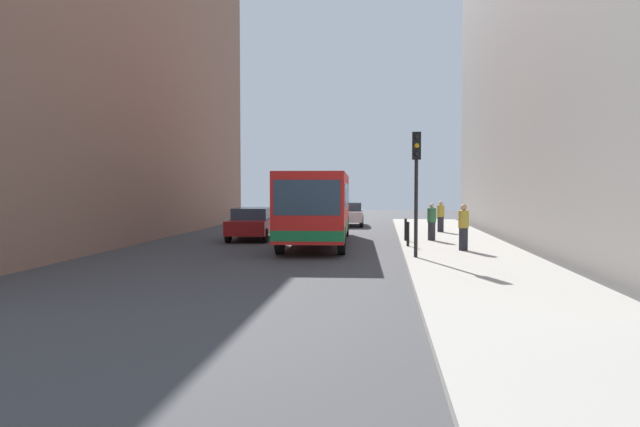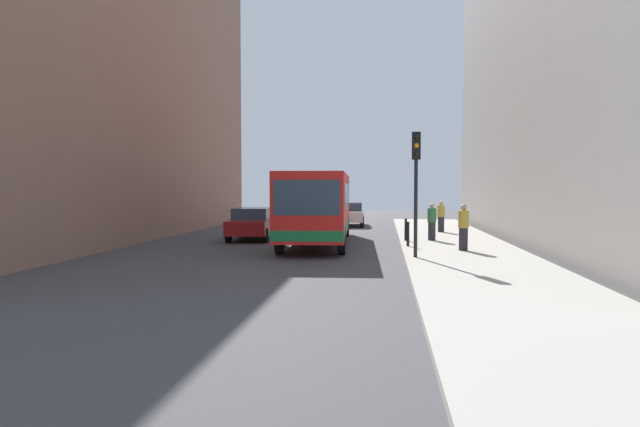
% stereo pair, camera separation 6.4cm
% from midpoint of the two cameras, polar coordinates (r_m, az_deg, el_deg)
% --- Properties ---
extents(ground_plane, '(80.00, 80.00, 0.00)m').
position_cam_midpoint_polar(ground_plane, '(22.44, -0.08, -3.67)').
color(ground_plane, '#424244').
extents(sidewalk, '(4.40, 40.00, 0.15)m').
position_cam_midpoint_polar(sidewalk, '(22.49, 13.75, -3.54)').
color(sidewalk, '#ADA89E').
rests_on(sidewalk, ground).
extents(building_left, '(7.00, 32.00, 17.93)m').
position_cam_midpoint_polar(building_left, '(30.38, -22.05, 14.80)').
color(building_left, '#936B56').
rests_on(building_left, ground).
extents(building_right, '(7.00, 32.00, 16.63)m').
position_cam_midpoint_polar(building_right, '(28.29, 25.58, 14.32)').
color(building_right, gray).
rests_on(building_right, ground).
extents(bus, '(2.99, 11.12, 3.00)m').
position_cam_midpoint_polar(bus, '(25.07, -0.11, 0.95)').
color(bus, red).
rests_on(bus, ground).
extents(car_beside_bus, '(2.08, 4.50, 1.48)m').
position_cam_midpoint_polar(car_beside_bus, '(27.37, -6.58, -0.90)').
color(car_beside_bus, maroon).
rests_on(car_beside_bus, ground).
extents(car_behind_bus, '(1.96, 4.45, 1.48)m').
position_cam_midpoint_polar(car_behind_bus, '(36.91, 2.94, 0.02)').
color(car_behind_bus, silver).
rests_on(car_behind_bus, ground).
extents(traffic_light, '(0.28, 0.33, 4.10)m').
position_cam_midpoint_polar(traffic_light, '(19.26, 9.51, 4.21)').
color(traffic_light, black).
rests_on(traffic_light, sidewalk).
extents(bollard_near, '(0.11, 0.11, 0.95)m').
position_cam_midpoint_polar(bollard_near, '(22.90, 8.71, -2.00)').
color(bollard_near, black).
rests_on(bollard_near, sidewalk).
extents(bollard_mid, '(0.11, 0.11, 0.95)m').
position_cam_midpoint_polar(bollard_mid, '(25.21, 8.49, -1.58)').
color(bollard_mid, black).
rests_on(bollard_mid, sidewalk).
extents(pedestrian_near_signal, '(0.38, 0.38, 1.68)m').
position_cam_midpoint_polar(pedestrian_near_signal, '(21.73, 13.99, -1.34)').
color(pedestrian_near_signal, '#26262D').
rests_on(pedestrian_near_signal, sidewalk).
extents(pedestrian_mid_sidewalk, '(0.38, 0.38, 1.61)m').
position_cam_midpoint_polar(pedestrian_mid_sidewalk, '(25.54, 11.00, -0.82)').
color(pedestrian_mid_sidewalk, '#26262D').
rests_on(pedestrian_mid_sidewalk, sidewalk).
extents(pedestrian_far_sidewalk, '(0.38, 0.38, 1.58)m').
position_cam_midpoint_polar(pedestrian_far_sidewalk, '(30.44, 11.86, -0.31)').
color(pedestrian_far_sidewalk, '#26262D').
rests_on(pedestrian_far_sidewalk, sidewalk).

